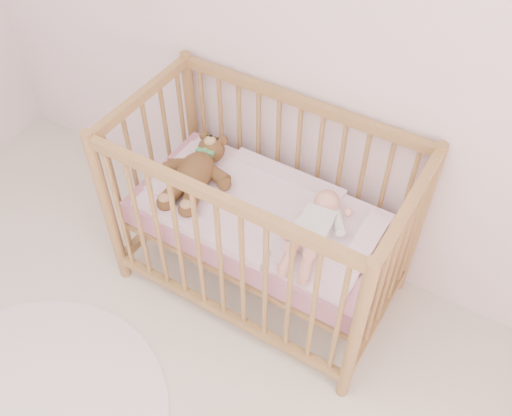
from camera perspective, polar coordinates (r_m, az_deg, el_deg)
The scene contains 6 objects.
wall_back at distance 2.48m, azimuth 4.64°, elevation 18.72°, with size 4.00×0.02×2.70m, color white.
crib at distance 2.72m, azimuth 0.55°, elevation -1.05°, with size 1.36×0.76×1.00m, color #A97E47, non-canonical shape.
mattress at distance 2.73m, azimuth 0.54°, elevation -1.26°, with size 1.22×0.62×0.13m, color #C97D97.
blanket at distance 2.68m, azimuth 0.56°, elevation -0.20°, with size 1.10×0.58×0.06m, color #EBA2BF, non-canonical shape.
baby at distance 2.52m, azimuth 5.88°, elevation -1.81°, with size 0.26×0.54×0.13m, color white, non-canonical shape.
teddy_bear at distance 2.75m, azimuth -6.10°, elevation 3.61°, with size 0.38×0.54×0.15m, color brown, non-canonical shape.
Camera 1 is at (0.96, 0.04, 2.54)m, focal length 40.00 mm.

